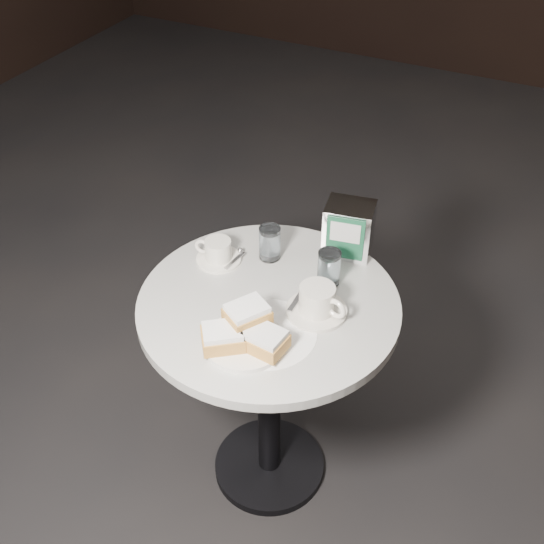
{
  "coord_description": "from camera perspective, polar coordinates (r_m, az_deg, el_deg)",
  "views": [
    {
      "loc": [
        0.6,
        -1.2,
        1.95
      ],
      "look_at": [
        0.0,
        0.02,
        0.83
      ],
      "focal_mm": 45.0,
      "sensor_mm": 36.0,
      "label": 1
    }
  ],
  "objects": [
    {
      "name": "coffee_cup_right",
      "position": [
        1.75,
        3.82,
        -2.53
      ],
      "size": [
        0.19,
        0.19,
        0.08
      ],
      "rotation": [
        0.0,
        0.0,
        -0.24
      ],
      "color": "silver",
      "rests_on": "cafe_table"
    },
    {
      "name": "sugar_spill",
      "position": [
        1.72,
        -0.51,
        -5.1
      ],
      "size": [
        0.31,
        0.31,
        0.0
      ],
      "primitive_type": "cylinder",
      "rotation": [
        0.0,
        0.0,
        0.24
      ],
      "color": "white",
      "rests_on": "cafe_table"
    },
    {
      "name": "water_glass_right",
      "position": [
        1.84,
        4.78,
        0.32
      ],
      "size": [
        0.07,
        0.07,
        0.1
      ],
      "rotation": [
        0.0,
        0.0,
        -0.2
      ],
      "color": "white",
      "rests_on": "cafe_table"
    },
    {
      "name": "ground",
      "position": [
        2.37,
        -0.22,
        -16.05
      ],
      "size": [
        7.0,
        7.0,
        0.0
      ],
      "primitive_type": "plane",
      "color": "black",
      "rests_on": "ground"
    },
    {
      "name": "coffee_cup_left",
      "position": [
        1.93,
        -4.55,
        1.68
      ],
      "size": [
        0.15,
        0.15,
        0.07
      ],
      "rotation": [
        0.0,
        0.0,
        0.14
      ],
      "color": "white",
      "rests_on": "cafe_table"
    },
    {
      "name": "cafe_table",
      "position": [
        1.94,
        -0.26,
        -6.82
      ],
      "size": [
        0.7,
        0.7,
        0.74
      ],
      "color": "black",
      "rests_on": "ground"
    },
    {
      "name": "napkin_dispenser",
      "position": [
        1.94,
        6.43,
        3.61
      ],
      "size": [
        0.15,
        0.13,
        0.16
      ],
      "rotation": [
        0.0,
        0.0,
        0.18
      ],
      "color": "silver",
      "rests_on": "cafe_table"
    },
    {
      "name": "beignet_plate",
      "position": [
        1.66,
        -2.3,
        -5.24
      ],
      "size": [
        0.26,
        0.26,
        0.1
      ],
      "rotation": [
        0.0,
        0.0,
        0.31
      ],
      "color": "white",
      "rests_on": "cafe_table"
    },
    {
      "name": "water_glass_left",
      "position": [
        1.92,
        -0.19,
        2.41
      ],
      "size": [
        0.08,
        0.08,
        0.1
      ],
      "rotation": [
        0.0,
        0.0,
        -0.28
      ],
      "color": "white",
      "rests_on": "cafe_table"
    }
  ]
}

